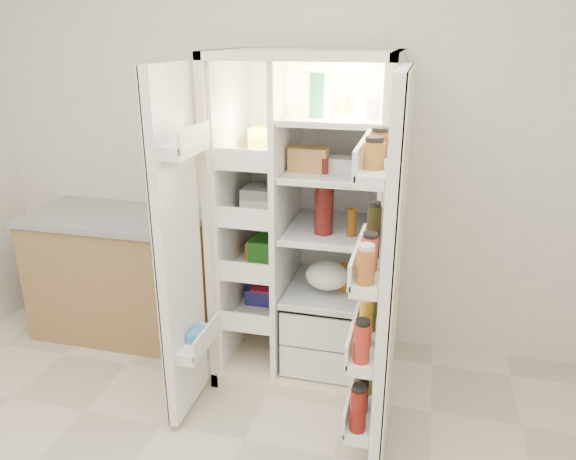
# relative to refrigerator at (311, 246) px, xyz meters

# --- Properties ---
(wall_back) EXTENTS (4.00, 0.02, 2.70)m
(wall_back) POSITION_rel_refrigerator_xyz_m (-0.16, 0.35, 0.60)
(wall_back) COLOR silver
(wall_back) RESTS_ON floor
(refrigerator) EXTENTS (0.92, 0.70, 1.80)m
(refrigerator) POSITION_rel_refrigerator_xyz_m (0.00, 0.00, 0.00)
(refrigerator) COLOR beige
(refrigerator) RESTS_ON floor
(freezer_door) EXTENTS (0.15, 0.40, 1.72)m
(freezer_door) POSITION_rel_refrigerator_xyz_m (-0.52, -0.60, 0.15)
(freezer_door) COLOR white
(freezer_door) RESTS_ON floor
(fridge_door) EXTENTS (0.17, 0.58, 1.72)m
(fridge_door) POSITION_rel_refrigerator_xyz_m (0.46, -0.69, 0.13)
(fridge_door) COLOR white
(fridge_door) RESTS_ON floor
(kitchen_counter) EXTENTS (1.12, 0.60, 0.81)m
(kitchen_counter) POSITION_rel_refrigerator_xyz_m (-1.26, 0.06, -0.34)
(kitchen_counter) COLOR olive
(kitchen_counter) RESTS_ON floor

